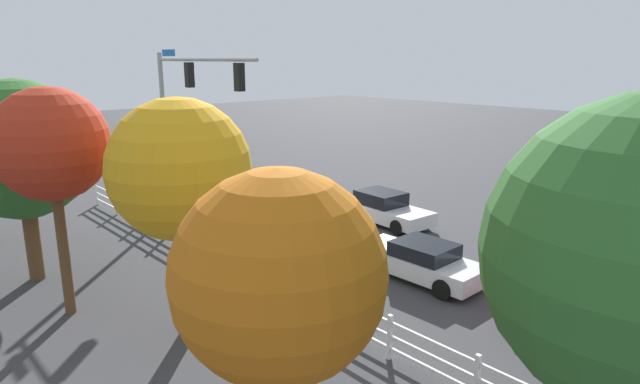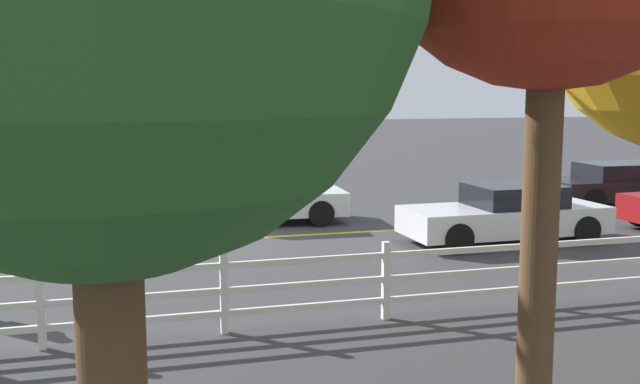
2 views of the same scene
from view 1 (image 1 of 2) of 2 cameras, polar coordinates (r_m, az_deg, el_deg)
name	(u,v)px [view 1 (image 1 of 2)]	position (r m, az deg, el deg)	size (l,w,h in m)	color
ground_plane	(331,224)	(23.61, 1.13, -3.37)	(120.00, 120.00, 0.00)	#38383A
lane_center_stripe	(402,247)	(21.02, 8.65, -5.74)	(28.00, 0.16, 0.01)	gold
signal_assembly	(186,104)	(23.39, -14.01, 9.06)	(7.39, 0.38, 7.41)	gray
car_1	(604,321)	(15.57, 27.87, -12.02)	(4.46, 2.21, 1.30)	maroon
car_2	(383,208)	(23.78, 6.72, -1.71)	(4.62, 2.03, 1.37)	silver
car_3	(419,260)	(18.02, 10.49, -7.15)	(4.48, 1.86, 1.27)	silver
pedestrian	(191,200)	(24.60, -13.49, -0.80)	(0.46, 0.36, 1.69)	#191E3F
white_rail_fence	(248,267)	(17.40, -7.65, -7.87)	(26.10, 0.10, 1.15)	white
tree_0	(279,277)	(7.61, -4.38, -9.01)	(3.06, 3.06, 5.63)	brown
tree_1	(21,150)	(19.11, -29.14, 3.90)	(4.35, 4.35, 6.47)	brown
tree_3	(180,171)	(13.74, -14.65, 2.18)	(3.57, 3.57, 6.16)	brown
tree_5	(51,145)	(15.90, -26.62, 4.44)	(3.04, 3.04, 6.36)	brown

